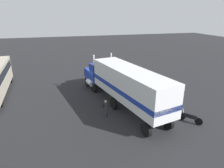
{
  "coord_description": "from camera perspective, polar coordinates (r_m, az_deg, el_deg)",
  "views": [
    {
      "loc": [
        -22.67,
        4.51,
        8.92
      ],
      "look_at": [
        -3.23,
        -1.02,
        1.6
      ],
      "focal_mm": 31.52,
      "sensor_mm": 36.0,
      "label": 1
    }
  ],
  "objects": [
    {
      "name": "ground_plane",
      "position": [
        24.77,
        -4.31,
        -1.25
      ],
      "size": [
        120.0,
        120.0,
        0.0
      ],
      "primitive_type": "plane",
      "color": "#232326"
    },
    {
      "name": "semi_truck",
      "position": [
        19.24,
        3.24,
        0.47
      ],
      "size": [
        14.36,
        5.47,
        4.5
      ],
      "color": "#193399",
      "rests_on": "ground_plane"
    },
    {
      "name": "lane_stripe_far",
      "position": [
        27.19,
        16.99,
        -0.12
      ],
      "size": [
        4.34,
        1.04,
        0.01
      ],
      "primitive_type": "cube",
      "rotation": [
        0.0,
        0.0,
        0.2
      ],
      "color": "silver",
      "rests_on": "ground_plane"
    },
    {
      "name": "lane_stripe_mid",
      "position": [
        24.62,
        10.67,
        -1.67
      ],
      "size": [
        4.33,
        1.11,
        0.01
      ],
      "primitive_type": "cube",
      "rotation": [
        0.0,
        0.0,
        0.22
      ],
      "color": "silver",
      "rests_on": "ground_plane"
    },
    {
      "name": "person_bystander",
      "position": [
        17.81,
        -1.9,
        -6.88
      ],
      "size": [
        0.34,
        0.46,
        1.63
      ],
      "color": "#2D3347",
      "rests_on": "ground_plane"
    },
    {
      "name": "motorcycle",
      "position": [
        18.4,
        21.71,
        -8.94
      ],
      "size": [
        1.77,
        1.32,
        1.12
      ],
      "color": "black",
      "rests_on": "ground_plane"
    },
    {
      "name": "lane_stripe_near",
      "position": [
        20.57,
        8.81,
        -6.02
      ],
      "size": [
        4.32,
        1.16,
        0.01
      ],
      "primitive_type": "cube",
      "rotation": [
        0.0,
        0.0,
        0.23
      ],
      "color": "silver",
      "rests_on": "ground_plane"
    }
  ]
}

